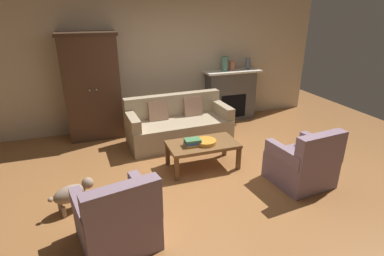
# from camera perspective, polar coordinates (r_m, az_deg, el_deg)

# --- Properties ---
(ground_plane) EXTENTS (9.60, 9.60, 0.00)m
(ground_plane) POSITION_cam_1_polar(r_m,az_deg,el_deg) (4.68, 2.05, -9.38)
(ground_plane) COLOR #9E6638
(back_wall) EXTENTS (7.20, 0.10, 2.80)m
(back_wall) POSITION_cam_1_polar(r_m,az_deg,el_deg) (6.52, -6.09, 12.69)
(back_wall) COLOR beige
(back_wall) RESTS_ON ground
(fireplace) EXTENTS (1.26, 0.48, 1.12)m
(fireplace) POSITION_cam_1_polar(r_m,az_deg,el_deg) (6.98, 7.21, 6.27)
(fireplace) COLOR #4C4947
(fireplace) RESTS_ON ground
(armoire) EXTENTS (1.06, 0.57, 2.00)m
(armoire) POSITION_cam_1_polar(r_m,az_deg,el_deg) (6.11, -18.16, 7.32)
(armoire) COLOR #472D1E
(armoire) RESTS_ON ground
(couch) EXTENTS (1.96, 0.94, 0.86)m
(couch) POSITION_cam_1_polar(r_m,az_deg,el_deg) (5.79, -2.57, 0.49)
(couch) COLOR tan
(couch) RESTS_ON ground
(coffee_table) EXTENTS (1.10, 0.60, 0.42)m
(coffee_table) POSITION_cam_1_polar(r_m,az_deg,el_deg) (4.82, 2.00, -3.41)
(coffee_table) COLOR brown
(coffee_table) RESTS_ON ground
(fruit_bowl) EXTENTS (0.33, 0.33, 0.06)m
(fruit_bowl) POSITION_cam_1_polar(r_m,az_deg,el_deg) (4.77, 2.58, -2.60)
(fruit_bowl) COLOR orange
(fruit_bowl) RESTS_ON coffee_table
(book_stack) EXTENTS (0.25, 0.18, 0.11)m
(book_stack) POSITION_cam_1_polar(r_m,az_deg,el_deg) (4.69, 0.10, -2.69)
(book_stack) COLOR gold
(book_stack) RESTS_ON coffee_table
(mantel_vase_jade) EXTENTS (0.14, 0.14, 0.30)m
(mantel_vase_jade) POSITION_cam_1_polar(r_m,az_deg,el_deg) (6.74, 6.16, 11.88)
(mantel_vase_jade) COLOR slate
(mantel_vase_jade) RESTS_ON fireplace
(mantel_vase_terracotta) EXTENTS (0.12, 0.12, 0.20)m
(mantel_vase_terracotta) POSITION_cam_1_polar(r_m,az_deg,el_deg) (6.82, 7.54, 11.49)
(mantel_vase_terracotta) COLOR #A86042
(mantel_vase_terracotta) RESTS_ON fireplace
(mantel_vase_slate) EXTENTS (0.10, 0.10, 0.25)m
(mantel_vase_slate) POSITION_cam_1_polar(r_m,az_deg,el_deg) (7.00, 10.40, 11.81)
(mantel_vase_slate) COLOR #565B66
(mantel_vase_slate) RESTS_ON fireplace
(armchair_near_left) EXTENTS (0.90, 0.90, 0.88)m
(armchair_near_left) POSITION_cam_1_polar(r_m,az_deg,el_deg) (3.46, -13.74, -16.42)
(armchair_near_left) COLOR gray
(armchair_near_left) RESTS_ON ground
(armchair_near_right) EXTENTS (0.85, 0.84, 0.88)m
(armchair_near_right) POSITION_cam_1_polar(r_m,az_deg,el_deg) (4.68, 20.06, -6.38)
(armchair_near_right) COLOR gray
(armchair_near_right) RESTS_ON ground
(dog) EXTENTS (0.54, 0.34, 0.39)m
(dog) POSITION_cam_1_polar(r_m,az_deg,el_deg) (4.17, -21.49, -11.31)
(dog) COLOR gray
(dog) RESTS_ON ground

